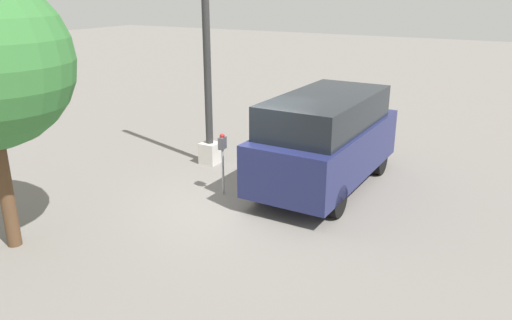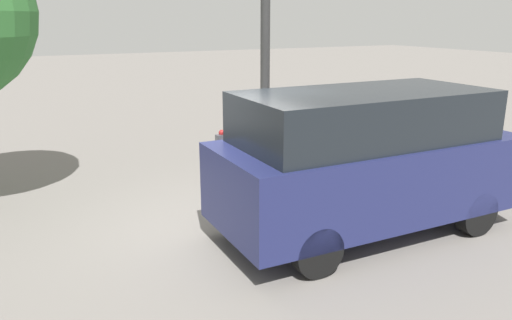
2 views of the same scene
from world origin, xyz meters
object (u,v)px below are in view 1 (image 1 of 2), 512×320
at_px(parking_meter_near, 222,150).
at_px(parked_van, 326,138).
at_px(lamp_post, 208,78).
at_px(parking_meter_far, 314,99).

xyz_separation_m(parking_meter_near, parked_van, (1.51, -1.76, 0.13)).
height_order(lamp_post, parked_van, lamp_post).
relative_size(parking_meter_far, parked_van, 0.34).
relative_size(parking_meter_far, lamp_post, 0.26).
height_order(parking_meter_near, parking_meter_far, parking_meter_far).
xyz_separation_m(parking_meter_far, lamp_post, (-3.60, 1.34, 1.05)).
distance_m(lamp_post, parked_van, 3.35).
bearing_deg(parking_meter_near, parking_meter_far, -3.99).
height_order(parking_meter_far, parked_van, parked_van).
distance_m(parking_meter_far, parked_van, 4.08).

